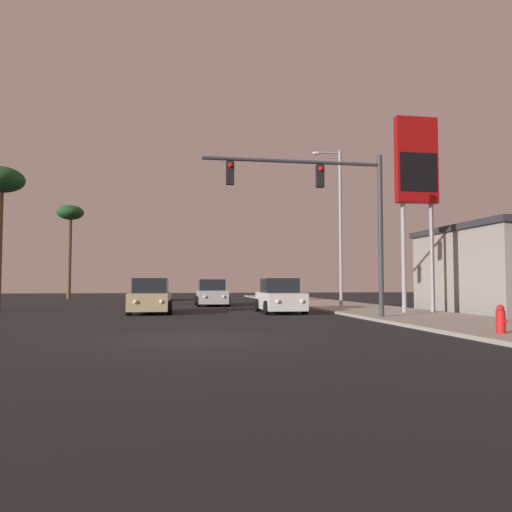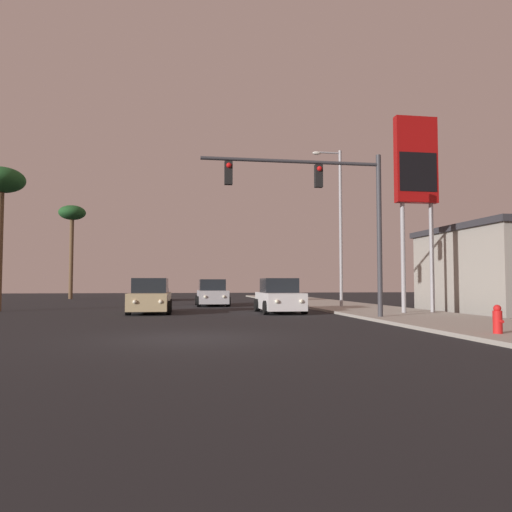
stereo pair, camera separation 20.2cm
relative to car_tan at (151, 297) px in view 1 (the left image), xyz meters
The scene contains 12 objects.
ground_plane 11.38m from the car_tan, 81.91° to the right, with size 120.00×120.00×0.00m, color black.
sidewalk_right 11.19m from the car_tan, ahead, with size 5.00×60.00×0.12m.
car_tan is the anchor object (origin of this frame).
car_white 6.24m from the car_tan, ahead, with size 2.04×4.32×1.68m.
car_blue 17.89m from the car_tan, 91.10° to the left, with size 2.04×4.31×1.68m.
car_silver 8.16m from the car_tan, 64.71° to the left, with size 2.04×4.31×1.68m.
traffic_light_mast 9.99m from the car_tan, 38.26° to the right, with size 7.25×0.36×6.50m.
street_lamp 11.65m from the car_tan, 15.43° to the left, with size 1.74×0.24×9.00m.
gas_station_sign 13.84m from the car_tan, 15.17° to the right, with size 2.00×0.42×9.00m.
fire_hydrant 15.76m from the car_tan, 52.28° to the right, with size 0.24×0.34×0.76m.
palm_tree_near 10.02m from the car_tan, 160.48° to the left, with size 2.40×2.40×7.45m.
palm_tree_far 25.10m from the car_tan, 109.92° to the left, with size 2.40×2.40×8.53m.
Camera 1 is at (-0.54, -13.26, 1.46)m, focal length 35.00 mm.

